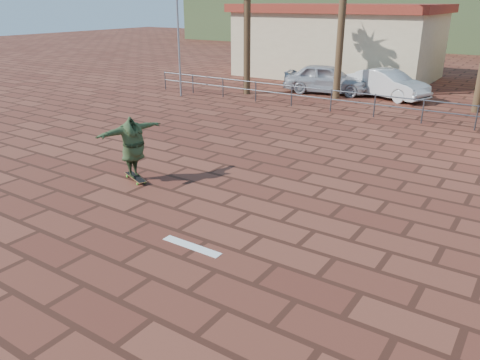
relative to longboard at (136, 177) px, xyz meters
name	(u,v)px	position (x,y,z in m)	size (l,w,h in m)	color
ground	(201,217)	(3.01, -0.86, -0.08)	(120.00, 120.00, 0.00)	brown
paint_stripe	(192,246)	(3.71, -2.06, -0.08)	(1.40, 0.22, 0.01)	white
guardrail	(375,101)	(3.01, 11.14, 0.59)	(24.06, 0.06, 1.00)	#47494F
flagpole	(179,2)	(-6.87, 10.14, 4.55)	(1.30, 0.10, 8.00)	gray
building_west	(338,40)	(-2.99, 21.14, 2.20)	(12.60, 7.60, 4.50)	beige
hill_back	(327,6)	(-18.99, 55.14, 3.92)	(35.00, 14.00, 8.00)	#384C28
longboard	(136,177)	(0.00, 0.00, 0.00)	(1.07, 0.60, 0.10)	olive
skateboarder	(133,147)	(0.00, 0.00, 0.88)	(2.11, 0.57, 1.71)	#314324
car_silver	(327,79)	(-1.00, 15.14, 0.69)	(1.82, 4.54, 1.55)	#AAABB1
car_white	(387,84)	(2.12, 15.64, 0.63)	(1.52, 4.35, 1.43)	silver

